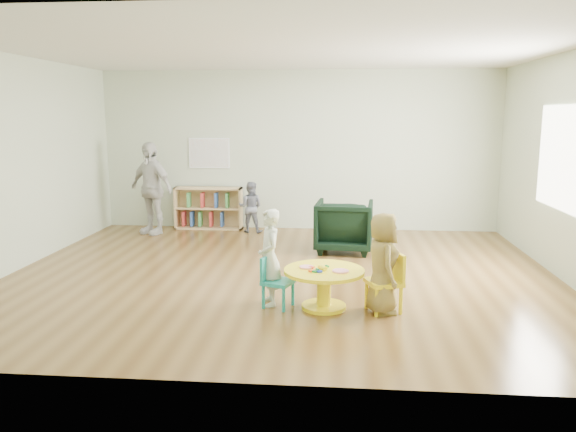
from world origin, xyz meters
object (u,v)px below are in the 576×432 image
Objects in this scene: child_left at (269,257)px; toddler at (251,207)px; armchair at (344,226)px; adult_caretaker at (151,188)px; bookshelf at (208,208)px; kid_chair_right at (388,280)px; kid_chair_left at (275,280)px; child_right at (383,263)px; activity_table at (324,281)px.

toddler is (-0.79, 3.74, -0.08)m from child_left.
adult_caretaker is (-3.29, 0.99, 0.40)m from armchair.
adult_caretaker is at bearing -148.19° from bookshelf.
child_left is (-0.82, -2.50, 0.14)m from armchair.
bookshelf is at bearing 15.06° from kid_chair_right.
kid_chair_left is 4.41m from bookshelf.
kid_chair_left is 0.62× the size of toddler.
kid_chair_left is at bearing 75.96° from child_right.
armchair is (0.76, 2.56, 0.09)m from kid_chair_left.
kid_chair_left is at bearing 107.89° from toddler.
child_left reaches higher than kid_chair_left.
activity_table is 0.53m from kid_chair_left.
kid_chair_left is at bearing 68.84° from kid_chair_right.
adult_caretaker reaches higher than activity_table.
child_right is at bearing 62.89° from child_left.
kid_chair_left is 3.91m from toddler.
activity_table is 4.65m from bookshelf.
child_right reaches higher than toddler.
child_left is at bearing 172.71° from activity_table.
child_left is (-1.25, 0.10, 0.19)m from kid_chair_right.
child_right is at bearing -15.98° from adult_caretaker.
armchair is at bearing 12.09° from adult_caretaker.
armchair is 2.67m from child_right.
bookshelf is at bearing -27.49° from armchair.
adult_caretaker reaches higher than armchair.
activity_table is 0.81× the size of child_right.
bookshelf is at bearing -138.51° from kid_chair_left.
child_left is at bearing 65.91° from kid_chair_right.
toddler is 1.73m from adult_caretaker.
armchair is at bearing -10.25° from kid_chair_right.
activity_table is 4.72m from adult_caretaker.
toddler is (0.81, -0.28, 0.08)m from bookshelf.
kid_chair_right is at bearing -15.09° from adult_caretaker.
adult_caretaker reaches higher than child_left.
child_left is (-0.06, 0.07, 0.23)m from kid_chair_left.
kid_chair_right reaches higher than activity_table.
adult_caretaker reaches higher than kid_chair_left.
kid_chair_right is at bearing 65.49° from child_left.
child_left reaches higher than bookshelf.
activity_table is at bearing -61.87° from bookshelf.
activity_table is 0.65m from child_right.
child_right is (-0.06, -0.05, 0.19)m from kid_chair_right.
child_left is at bearing -25.89° from adult_caretaker.
adult_caretaker reaches higher than toddler.
toddler reaches higher than armchair.
armchair reaches higher than kid_chair_left.
bookshelf is 0.76× the size of adult_caretaker.
adult_caretaker is at bearing 26.39° from kid_chair_right.
toddler is at bearing 171.79° from child_left.
kid_chair_left is at bearing 23.55° from child_left.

